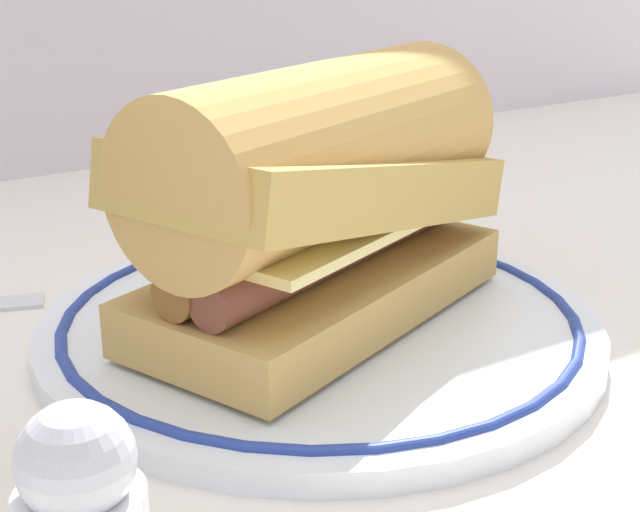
% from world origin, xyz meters
% --- Properties ---
extents(ground_plane, '(1.50, 1.50, 0.00)m').
position_xyz_m(ground_plane, '(0.00, 0.00, 0.00)').
color(ground_plane, silver).
extents(plate, '(0.28, 0.28, 0.01)m').
position_xyz_m(plate, '(-0.02, -0.01, 0.01)').
color(plate, white).
rests_on(plate, ground_plane).
extents(sausage_sandwich, '(0.22, 0.17, 0.12)m').
position_xyz_m(sausage_sandwich, '(-0.02, -0.01, 0.08)').
color(sausage_sandwich, tan).
rests_on(sausage_sandwich, plate).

